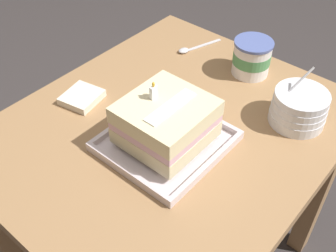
% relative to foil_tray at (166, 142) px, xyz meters
% --- Properties ---
extents(dining_table, '(0.92, 0.78, 0.73)m').
position_rel_foil_tray_xyz_m(dining_table, '(0.06, 0.04, -0.13)').
color(dining_table, '#9E754C').
rests_on(dining_table, ground_plane).
extents(foil_tray, '(0.29, 0.27, 0.02)m').
position_rel_foil_tray_xyz_m(foil_tray, '(0.00, 0.00, 0.00)').
color(foil_tray, silver).
rests_on(foil_tray, dining_table).
extents(birthday_cake, '(0.20, 0.19, 0.15)m').
position_rel_foil_tray_xyz_m(birthday_cake, '(-0.00, 0.00, 0.07)').
color(birthday_cake, beige).
rests_on(birthday_cake, foil_tray).
extents(bowl_stack, '(0.15, 0.15, 0.15)m').
position_rel_foil_tray_xyz_m(bowl_stack, '(0.29, -0.20, 0.04)').
color(bowl_stack, white).
rests_on(bowl_stack, dining_table).
extents(ice_cream_tub, '(0.11, 0.11, 0.11)m').
position_rel_foil_tray_xyz_m(ice_cream_tub, '(0.40, 0.01, 0.05)').
color(ice_cream_tub, white).
rests_on(ice_cream_tub, dining_table).
extents(serving_spoon_near_tray, '(0.16, 0.07, 0.01)m').
position_rel_foil_tray_xyz_m(serving_spoon_near_tray, '(0.37, 0.22, -0.00)').
color(serving_spoon_near_tray, silver).
rests_on(serving_spoon_near_tray, dining_table).
extents(napkin_pile, '(0.12, 0.11, 0.02)m').
position_rel_foil_tray_xyz_m(napkin_pile, '(-0.02, 0.29, 0.00)').
color(napkin_pile, silver).
rests_on(napkin_pile, dining_table).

